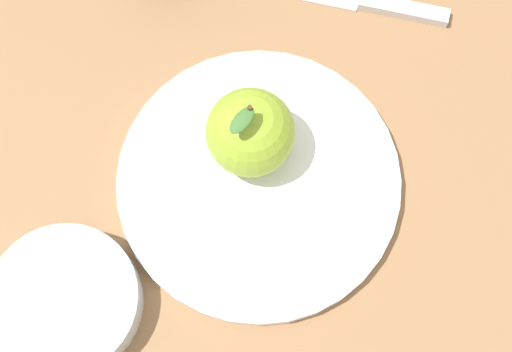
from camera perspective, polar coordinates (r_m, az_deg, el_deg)
ground_plane at (r=0.64m, az=1.78°, el=1.60°), size 2.40×2.40×0.00m
dinner_plate at (r=0.62m, az=0.00°, el=-0.32°), size 0.23×0.23×0.01m
apple at (r=0.59m, az=-0.43°, el=3.26°), size 0.07×0.07×0.09m
side_bowl at (r=0.61m, az=-14.03°, el=-8.95°), size 0.12×0.12×0.03m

